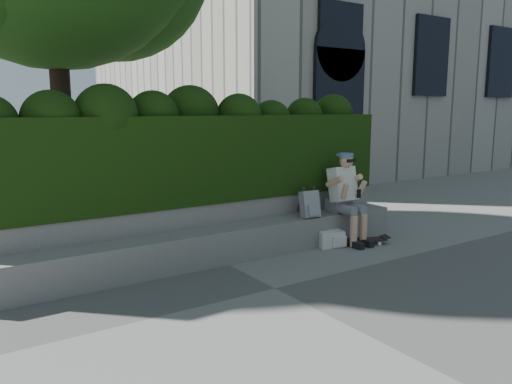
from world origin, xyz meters
TOP-DOWN VIEW (x-y plane):
  - ground at (0.00, 0.00)m, footprint 80.00×80.00m
  - bench_ledge at (0.00, 1.25)m, footprint 6.00×0.45m
  - planter_wall at (0.00, 1.73)m, footprint 6.00×0.50m
  - hedge at (0.00, 1.95)m, footprint 6.00×1.00m
  - person at (2.09, 1.07)m, footprint 0.40×0.76m
  - skateboard at (2.17, 0.81)m, footprint 0.83×0.53m
  - backpack_plaid at (1.45, 1.15)m, footprint 0.29×0.18m
  - backpack_ground at (1.72, 0.99)m, footprint 0.43×0.35m

SIDE VIEW (x-z plane):
  - ground at x=0.00m, z-range 0.00..0.00m
  - skateboard at x=2.17m, z-range 0.03..0.11m
  - backpack_ground at x=1.72m, z-range 0.00..0.24m
  - bench_ledge at x=0.00m, z-range 0.00..0.45m
  - planter_wall at x=0.00m, z-range 0.00..0.75m
  - backpack_plaid at x=1.45m, z-range 0.45..0.85m
  - person at x=2.09m, z-range 0.06..1.44m
  - hedge at x=0.00m, z-range 0.75..1.95m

